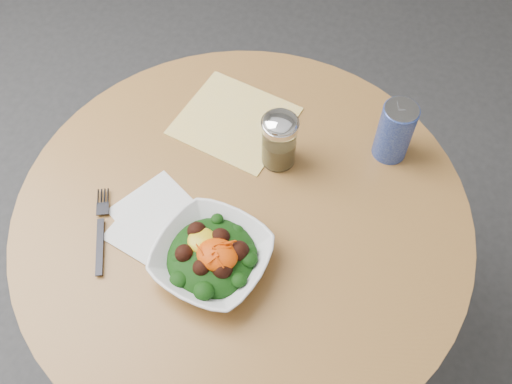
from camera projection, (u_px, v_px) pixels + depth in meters
The scene contains 8 objects.
ground at pixel (247, 338), 1.75m from camera, with size 6.00×6.00×0.00m, color #2E2E31.
table at pixel (244, 257), 1.28m from camera, with size 0.90×0.90×0.75m.
cloth_napkin at pixel (235, 121), 1.24m from camera, with size 0.23×0.21×0.00m, color #E2A70B.
paper_napkins at pixel (155, 220), 1.10m from camera, with size 0.19×0.21×0.00m.
salad_bowl at pixel (212, 256), 1.03m from camera, with size 0.23×0.23×0.08m.
fork at pixel (101, 227), 1.09m from camera, with size 0.10×0.18×0.00m.
spice_shaker at pixel (279, 140), 1.13m from camera, with size 0.07×0.07×0.13m.
beverage_can at pixel (395, 131), 1.14m from camera, with size 0.07×0.07×0.14m.
Camera 1 is at (0.22, -0.53, 1.71)m, focal length 40.00 mm.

